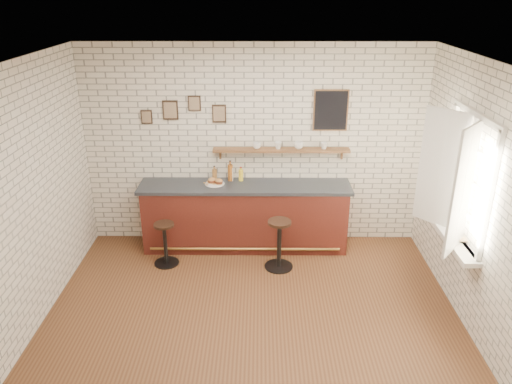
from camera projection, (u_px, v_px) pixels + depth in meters
ground at (252, 313)px, 6.10m from camera, size 5.00×5.00×0.00m
bar_counter at (245, 216)px, 7.48m from camera, size 3.10×0.65×1.01m
sandwich_plate at (215, 184)px, 7.30m from camera, size 0.28×0.28×0.01m
ciabatta_sandwich at (215, 181)px, 7.29m from camera, size 0.25×0.18×0.08m
potato_chips at (214, 183)px, 7.30m from camera, size 0.26×0.18×0.00m
bitters_bottle_brown at (215, 175)px, 7.41m from camera, size 0.07×0.07×0.23m
bitters_bottle_white at (231, 174)px, 7.40m from camera, size 0.07×0.07×0.26m
bitters_bottle_amber at (230, 172)px, 7.39m from camera, size 0.08×0.08×0.32m
condiment_bottle_yellow at (241, 175)px, 7.41m from camera, size 0.07×0.07×0.21m
bar_stool_left at (165, 242)px, 7.06m from camera, size 0.36×0.36×0.64m
bar_stool_right at (279, 243)px, 6.94m from camera, size 0.40×0.40×0.73m
wall_shelf at (281, 150)px, 7.29m from camera, size 2.00×0.18×0.18m
shelf_cup_a at (257, 146)px, 7.26m from camera, size 0.16×0.16×0.09m
shelf_cup_b at (278, 145)px, 7.26m from camera, size 0.15×0.15×0.10m
shelf_cup_c at (299, 145)px, 7.25m from camera, size 0.14×0.14×0.11m
shelf_cup_d at (324, 146)px, 7.25m from camera, size 0.12×0.12×0.10m
back_wall_decor at (270, 111)px, 7.14m from camera, size 2.96×0.02×0.56m
window_sill at (451, 237)px, 6.01m from camera, size 0.20×1.35×0.06m
casement_window at (457, 179)px, 5.73m from camera, size 0.40×1.30×1.56m
book_lower at (452, 236)px, 5.94m from camera, size 0.22×0.27×0.02m
book_upper at (453, 236)px, 5.90m from camera, size 0.22×0.27×0.02m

